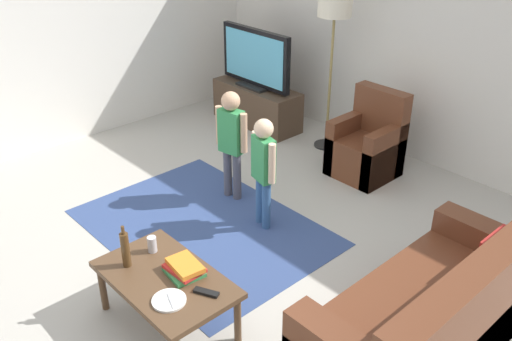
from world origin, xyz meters
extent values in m
plane|color=#B2ADA3|center=(0.00, 0.00, 0.00)|extent=(7.80, 7.80, 0.00)
cube|color=silver|center=(0.00, 3.00, 1.35)|extent=(6.00, 0.12, 2.70)
cube|color=silver|center=(-3.00, 0.00, 1.35)|extent=(0.12, 6.00, 2.70)
cube|color=#33477A|center=(-0.42, 0.34, 0.00)|extent=(2.20, 1.60, 0.01)
cube|color=#4C3828|center=(-1.83, 2.30, 0.25)|extent=(1.20, 0.44, 0.50)
cube|color=black|center=(-1.83, 2.25, 0.10)|extent=(1.10, 0.32, 0.03)
cube|color=black|center=(-1.83, 2.28, 0.52)|extent=(0.44, 0.28, 0.03)
cube|color=black|center=(-1.83, 2.28, 0.87)|extent=(1.10, 0.07, 0.68)
cube|color=#59B2D8|center=(-1.83, 2.24, 0.87)|extent=(1.00, 0.01, 0.58)
cube|color=brown|center=(1.69, 0.52, 0.21)|extent=(0.80, 1.80, 0.42)
cube|color=brown|center=(1.99, 0.52, 0.43)|extent=(0.20, 1.80, 0.86)
cube|color=brown|center=(1.69, 1.32, 0.30)|extent=(0.80, 0.20, 0.60)
cube|color=#B22823|center=(1.84, 1.07, 0.56)|extent=(0.10, 0.32, 0.32)
cube|color=brown|center=(-0.07, 2.20, 0.21)|extent=(0.60, 0.60, 0.42)
cube|color=brown|center=(-0.07, 2.42, 0.45)|extent=(0.60, 0.16, 0.90)
cube|color=brown|center=(-0.31, 2.20, 0.30)|extent=(0.12, 0.60, 0.60)
cube|color=brown|center=(0.17, 2.20, 0.30)|extent=(0.12, 0.60, 0.60)
cylinder|color=#262626|center=(-0.80, 2.45, 0.01)|extent=(0.28, 0.28, 0.02)
cylinder|color=#99844C|center=(-0.80, 2.45, 0.76)|extent=(0.03, 0.03, 1.50)
cylinder|color=silver|center=(-0.80, 2.45, 1.64)|extent=(0.36, 0.36, 0.28)
cylinder|color=#4C4C59|center=(-0.71, 0.88, 0.25)|extent=(0.08, 0.08, 0.49)
cylinder|color=#4C4C59|center=(-0.60, 0.90, 0.25)|extent=(0.08, 0.08, 0.49)
cube|color=#338C4C|center=(-0.65, 0.89, 0.70)|extent=(0.25, 0.16, 0.42)
sphere|color=tan|center=(-0.65, 0.89, 1.00)|extent=(0.18, 0.18, 0.18)
cylinder|color=tan|center=(-0.80, 0.87, 0.72)|extent=(0.07, 0.07, 0.38)
cylinder|color=tan|center=(-0.51, 0.91, 0.72)|extent=(0.07, 0.07, 0.38)
cylinder|color=#33598C|center=(-0.14, 0.78, 0.23)|extent=(0.08, 0.08, 0.47)
cylinder|color=#33598C|center=(-0.03, 0.75, 0.23)|extent=(0.08, 0.08, 0.47)
cube|color=#338C4C|center=(-0.09, 0.77, 0.67)|extent=(0.24, 0.17, 0.40)
sphere|color=beige|center=(-0.09, 0.77, 0.95)|extent=(0.17, 0.17, 0.17)
cylinder|color=beige|center=(-0.22, 0.80, 0.69)|extent=(0.06, 0.06, 0.36)
cylinder|color=beige|center=(0.05, 0.73, 0.69)|extent=(0.06, 0.06, 0.36)
cube|color=#513823|center=(0.39, -0.59, 0.40)|extent=(1.00, 0.60, 0.04)
cylinder|color=#513823|center=(-0.06, -0.84, 0.19)|extent=(0.05, 0.05, 0.38)
cylinder|color=#513823|center=(-0.06, -0.34, 0.19)|extent=(0.05, 0.05, 0.38)
cylinder|color=#513823|center=(0.84, -0.34, 0.19)|extent=(0.05, 0.05, 0.38)
cube|color=#388C4C|center=(0.44, -0.47, 0.43)|extent=(0.27, 0.24, 0.03)
cube|color=red|center=(0.44, -0.46, 0.46)|extent=(0.26, 0.20, 0.03)
cube|color=orange|center=(0.45, -0.46, 0.49)|extent=(0.28, 0.20, 0.03)
cylinder|color=#4C3319|center=(0.11, -0.71, 0.55)|extent=(0.06, 0.06, 0.26)
cylinder|color=#4C3319|center=(0.11, -0.71, 0.71)|extent=(0.02, 0.02, 0.06)
cube|color=black|center=(0.71, -0.49, 0.43)|extent=(0.17, 0.12, 0.02)
cylinder|color=silver|center=(0.09, -0.49, 0.48)|extent=(0.07, 0.07, 0.12)
cylinder|color=white|center=(0.61, -0.71, 0.43)|extent=(0.22, 0.22, 0.02)
cube|color=silver|center=(0.63, -0.71, 0.44)|extent=(0.14, 0.06, 0.01)
camera|label=1|loc=(2.96, -2.13, 2.80)|focal=38.86mm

